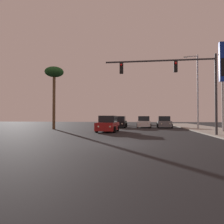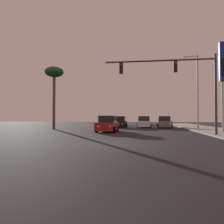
% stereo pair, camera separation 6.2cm
% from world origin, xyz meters
% --- Properties ---
extents(ground_plane, '(120.00, 120.00, 0.00)m').
position_xyz_m(ground_plane, '(0.00, 0.00, 0.00)').
color(ground_plane, black).
extents(car_blue, '(2.04, 4.32, 1.68)m').
position_xyz_m(car_blue, '(-4.60, 31.32, 0.76)').
color(car_blue, navy).
rests_on(car_blue, ground).
extents(car_white, '(2.04, 4.32, 1.68)m').
position_xyz_m(car_white, '(1.78, 19.97, 0.76)').
color(car_white, silver).
rests_on(car_white, ground).
extents(car_black, '(2.04, 4.31, 1.68)m').
position_xyz_m(car_black, '(-1.78, 19.62, 0.76)').
color(car_black, black).
rests_on(car_black, ground).
extents(car_grey, '(2.04, 4.33, 1.68)m').
position_xyz_m(car_grey, '(4.70, 19.87, 0.76)').
color(car_grey, slate).
rests_on(car_grey, ground).
extents(car_red, '(2.04, 4.34, 1.68)m').
position_xyz_m(car_red, '(-2.01, 9.86, 0.76)').
color(car_red, maroon).
rests_on(car_red, ground).
extents(car_green, '(2.04, 4.34, 1.68)m').
position_xyz_m(car_green, '(2.05, 31.02, 0.76)').
color(car_green, '#195933').
rests_on(car_green, ground).
extents(traffic_light_mast, '(9.04, 0.36, 6.50)m').
position_xyz_m(traffic_light_mast, '(4.72, 5.78, 4.81)').
color(traffic_light_mast, '#38383D').
rests_on(traffic_light_mast, sidewalk_right).
extents(street_lamp, '(1.74, 0.24, 9.00)m').
position_xyz_m(street_lamp, '(8.10, 14.95, 5.12)').
color(street_lamp, '#99999E').
rests_on(street_lamp, sidewalk_right).
extents(palm_tree_near, '(2.40, 2.40, 8.01)m').
position_xyz_m(palm_tree_near, '(-9.66, 14.00, 6.94)').
color(palm_tree_near, brown).
rests_on(palm_tree_near, ground).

